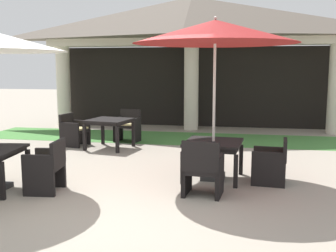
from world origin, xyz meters
TOP-DOWN VIEW (x-y plane):
  - ground_plane at (0.00, 0.00)m, footprint 60.00×60.00m
  - background_pavilion at (0.00, 7.81)m, footprint 10.06×2.88m
  - lawn_strip at (0.00, 6.00)m, footprint 11.86×2.16m
  - patio_chair_near_foreground_east at (-1.42, 0.59)m, footprint 0.58×0.64m
  - patio_table_mid_left at (1.18, 1.86)m, footprint 1.07×1.07m
  - patio_umbrella_mid_left at (1.18, 1.86)m, footprint 2.89×2.89m
  - patio_chair_mid_left_south at (1.10, 0.84)m, footprint 0.64×0.59m
  - patio_chair_mid_left_east at (2.20, 1.78)m, footprint 0.62×0.61m
  - patio_table_mid_right at (-1.59, 4.22)m, footprint 1.11×1.11m
  - patio_chair_mid_right_north at (-1.42, 5.25)m, footprint 0.70×0.59m
  - patio_chair_mid_right_west at (-2.62, 4.39)m, footprint 0.66×0.68m

SIDE VIEW (x-z plane):
  - ground_plane at x=0.00m, z-range 0.00..0.00m
  - lawn_strip at x=0.00m, z-range 0.00..0.01m
  - patio_chair_mid_left_east at x=2.20m, z-range -0.02..0.77m
  - patio_chair_mid_right_west at x=-2.62m, z-range -0.02..0.81m
  - patio_chair_near_foreground_east at x=-1.42m, z-range -0.02..0.84m
  - patio_chair_mid_left_south at x=1.10m, z-range -0.04..0.87m
  - patio_chair_mid_right_north at x=-1.42m, z-range -0.01..0.86m
  - patio_table_mid_left at x=1.18m, z-range 0.26..0.96m
  - patio_table_mid_right at x=-1.59m, z-range 0.27..1.01m
  - patio_umbrella_mid_left at x=1.18m, z-range 1.17..4.06m
  - background_pavilion at x=0.00m, z-range 1.15..5.37m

